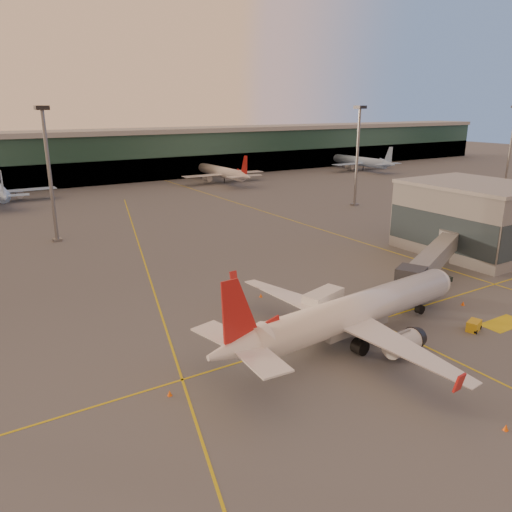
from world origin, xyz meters
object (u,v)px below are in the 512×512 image
gpu_cart (474,326)px  pushback_tug (416,293)px  main_airplane (350,314)px  catering_truck (323,306)px

gpu_cart → pushback_tug: pushback_tug is taller
main_airplane → catering_truck: 5.67m
gpu_cart → pushback_tug: bearing=58.6°
catering_truck → gpu_cart: (14.02, -10.95, -1.84)m
pushback_tug → main_airplane: bearing=-174.4°
main_airplane → catering_truck: size_ratio=6.06×
main_airplane → gpu_cart: bearing=-24.7°
pushback_tug → gpu_cart: bearing=-114.7°
gpu_cart → pushback_tug: size_ratio=0.63×
catering_truck → pushback_tug: catering_truck is taller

